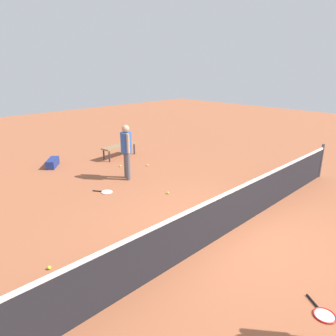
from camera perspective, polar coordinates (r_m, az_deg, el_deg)
The scene contains 11 objects.
ground_plane at distance 6.91m, azimuth 10.81°, elevation -11.50°, with size 40.00×40.00×0.00m, color #9E5638.
court_net at distance 6.68m, azimuth 11.06°, elevation -7.76°, with size 10.09×0.09×1.07m.
player_near_side at distance 9.61m, azimuth -7.60°, elevation 3.73°, with size 0.44×0.52×1.70m.
tennis_racket_near_player at distance 8.95m, azimuth -11.25°, elevation -4.30°, with size 0.46×0.58×0.03m.
tennis_racket_far_player at distance 5.40m, azimuth 26.46°, elevation -22.72°, with size 0.47×0.58×0.03m.
tennis_ball_near_player at distance 11.06m, azimuth -3.76°, elevation 0.53°, with size 0.07×0.07×0.07m, color #C6E033.
tennis_ball_by_net at distance 8.67m, azimuth -0.00°, elevation -4.55°, with size 0.07×0.07×0.07m, color #C6E033.
tennis_ball_midcourt at distance 6.08m, azimuth -20.85°, elevation -16.62°, with size 0.07×0.07×0.07m, color #C6E033.
tennis_ball_baseline at distance 11.07m, azimuth -8.68°, elevation 0.37°, with size 0.07×0.07×0.07m, color #C6E033.
courtside_bench at distance 12.16m, azimuth -8.87°, elevation 3.85°, with size 1.54×0.62×0.48m.
equipment_bag at distance 11.70m, azimuth -20.25°, elevation 0.96°, with size 0.73×0.79×0.28m.
Camera 1 is at (5.05, 3.28, 3.39)m, focal length 33.44 mm.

